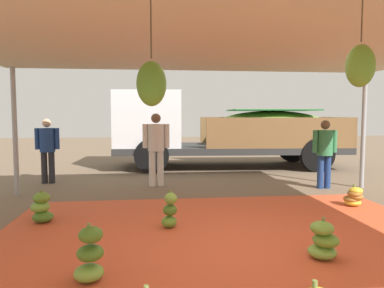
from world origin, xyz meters
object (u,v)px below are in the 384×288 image
banana_bunch_2 (323,241)px  worker_1 (325,149)px  cargo_truck_main (221,129)px  worker_0 (47,146)px  banana_bunch_3 (354,197)px  worker_2 (156,144)px  banana_bunch_1 (170,212)px  banana_bunch_9 (90,256)px  banana_bunch_4 (42,208)px

banana_bunch_2 → worker_1: worker_1 is taller
cargo_truck_main → worker_0: size_ratio=4.60×
cargo_truck_main → banana_bunch_3: bearing=-74.8°
cargo_truck_main → worker_2: bearing=-125.8°
banana_bunch_2 → banana_bunch_3: 2.83m
banana_bunch_2 → banana_bunch_1: bearing=141.7°
banana_bunch_1 → banana_bunch_3: size_ratio=1.35×
worker_0 → worker_2: size_ratio=0.93×
banana_bunch_9 → worker_2: (0.74, 4.87, 0.74)m
worker_1 → banana_bunch_1: bearing=-145.0°
banana_bunch_4 → worker_0: (-0.81, 3.39, 0.70)m
banana_bunch_3 → worker_1: 1.82m
banana_bunch_2 → banana_bunch_4: 4.13m
worker_0 → worker_2: (2.64, -0.65, 0.07)m
banana_bunch_3 → banana_bunch_4: bearing=-175.8°
banana_bunch_3 → cargo_truck_main: size_ratio=0.06×
banana_bunch_2 → banana_bunch_9: (-2.60, -0.26, 0.05)m
banana_bunch_4 → worker_2: worker_2 is taller
banana_bunch_3 → worker_2: 4.35m
banana_bunch_9 → worker_2: size_ratio=0.34×
worker_2 → banana_bunch_9: bearing=-98.7°
cargo_truck_main → worker_1: bearing=-65.3°
banana_bunch_1 → banana_bunch_9: (-0.89, -1.61, 0.01)m
banana_bunch_3 → cargo_truck_main: bearing=105.2°
banana_bunch_1 → banana_bunch_4: bearing=165.3°
banana_bunch_1 → worker_0: size_ratio=0.36×
banana_bunch_2 → worker_0: 6.95m
banana_bunch_1 → worker_1: size_ratio=0.36×
banana_bunch_9 → worker_0: bearing=108.9°
banana_bunch_1 → banana_bunch_4: banana_bunch_1 is taller
worker_0 → worker_2: worker_2 is taller
banana_bunch_3 → banana_bunch_1: bearing=-165.1°
cargo_truck_main → worker_0: (-4.76, -2.30, -0.29)m
banana_bunch_4 → cargo_truck_main: bearing=55.2°
worker_1 → cargo_truck_main: bearing=114.7°
banana_bunch_9 → worker_1: (4.55, 4.17, 0.65)m
banana_bunch_2 → cargo_truck_main: bearing=88.0°
banana_bunch_9 → worker_1: bearing=42.5°
banana_bunch_4 → worker_0: worker_0 is taller
banana_bunch_3 → banana_bunch_9: bearing=-149.7°
banana_bunch_4 → worker_2: 3.38m
worker_0 → cargo_truck_main: bearing=25.8°
banana_bunch_4 → banana_bunch_9: (1.08, -2.13, 0.03)m
banana_bunch_1 → banana_bunch_9: bearing=-118.9°
banana_bunch_2 → worker_0: size_ratio=0.30×
banana_bunch_2 → worker_1: size_ratio=0.31×
worker_0 → worker_1: 6.58m
worker_1 → banana_bunch_2: bearing=-116.4°
worker_0 → banana_bunch_9: bearing=-71.1°
cargo_truck_main → worker_0: 5.30m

